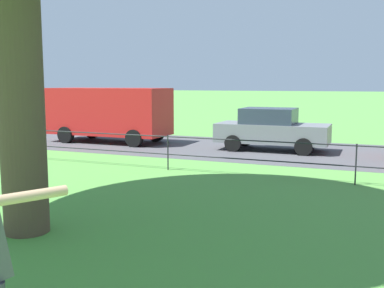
{
  "coord_description": "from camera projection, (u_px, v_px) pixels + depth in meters",
  "views": [
    {
      "loc": [
        0.46,
        2.38,
        2.43
      ],
      "look_at": [
        -2.45,
        9.44,
        1.41
      ],
      "focal_mm": 42.59,
      "sensor_mm": 36.0,
      "label": 1
    }
  ],
  "objects": [
    {
      "name": "car_grey_far_left",
      "position": [
        271.0,
        129.0,
        16.53
      ],
      "size": [
        4.01,
        1.84,
        1.54
      ],
      "color": "slate",
      "rests_on": "ground"
    },
    {
      "name": "panel_van_left",
      "position": [
        109.0,
        112.0,
        18.81
      ],
      "size": [
        5.0,
        2.11,
        2.24
      ],
      "color": "red",
      "rests_on": "ground"
    },
    {
      "name": "street_strip",
      "position": [
        362.0,
        155.0,
        15.41
      ],
      "size": [
        80.0,
        6.07,
        0.01
      ],
      "primitive_type": "cube",
      "color": "#4C4C51",
      "rests_on": "ground"
    },
    {
      "name": "park_fence",
      "position": [
        356.0,
        157.0,
        10.89
      ],
      "size": [
        29.99,
        0.04,
        1.0
      ],
      "color": "#232328",
      "rests_on": "ground"
    }
  ]
}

